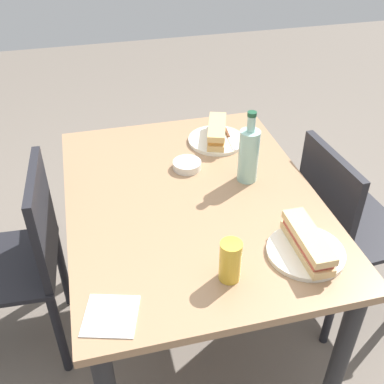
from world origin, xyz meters
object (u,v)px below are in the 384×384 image
knife_near (229,137)px  plate_far (306,252)px  chair_far (341,226)px  chair_near (24,256)px  baguette_sandwich_near (217,132)px  baguette_sandwich_far (308,242)px  dining_table (192,221)px  olive_bowl (187,165)px  knife_far (321,244)px  beer_glass (230,261)px  plate_near (217,140)px  water_bottle (249,154)px

knife_near → plate_far: knife_near is taller
chair_far → chair_near: bearing=-96.0°
baguette_sandwich_near → knife_near: (0.01, 0.05, -0.03)m
chair_near → knife_near: chair_near is taller
chair_near → plate_far: size_ratio=3.62×
chair_far → plate_far: 0.58m
baguette_sandwich_far → chair_far: bearing=134.2°
chair_far → dining_table: bearing=-90.5°
plate_far → olive_bowl: 0.60m
knife_near → olive_bowl: bearing=-53.8°
knife_near → chair_far: bearing=48.3°
olive_bowl → knife_near: bearing=126.2°
chair_near → plate_far: (0.49, 0.90, 0.27)m
chair_far → knife_far: 0.55m
chair_near → olive_bowl: (-0.05, 0.66, 0.28)m
chair_far → plate_far: chair_far is taller
chair_near → baguette_sandwich_near: size_ratio=3.74×
chair_near → olive_bowl: bearing=94.6°
dining_table → baguette_sandwich_far: (0.37, 0.27, 0.16)m
knife_far → beer_glass: size_ratio=1.37×
baguette_sandwich_near → olive_bowl: 0.24m
dining_table → plate_near: size_ratio=4.81×
baguette_sandwich_near → knife_near: 0.06m
chair_far → olive_bowl: bearing=-107.0°
chair_near → plate_near: size_ratio=3.62×
knife_far → beer_glass: bearing=-81.3°
baguette_sandwich_near → knife_far: baguette_sandwich_near is taller
chair_far → plate_far: (0.36, -0.37, 0.27)m
baguette_sandwich_far → knife_far: baguette_sandwich_far is taller
chair_far → plate_near: (-0.35, -0.44, 0.27)m
chair_near → olive_bowl: chair_near is taller
baguette_sandwich_near → beer_glass: 0.77m
baguette_sandwich_far → beer_glass: beer_glass is taller
baguette_sandwich_far → beer_glass: bearing=-81.9°
plate_far → water_bottle: size_ratio=0.86×
baguette_sandwich_near → chair_near: bearing=-75.1°
knife_far → water_bottle: (-0.41, -0.10, 0.09)m
knife_near → knife_far: size_ratio=1.00×
dining_table → chair_far: 0.65m
dining_table → chair_far: size_ratio=1.33×
chair_far → chair_near: 1.28m
knife_near → baguette_sandwich_far: size_ratio=0.74×
knife_far → dining_table: bearing=-137.9°
baguette_sandwich_near → beer_glass: size_ratio=1.75×
dining_table → baguette_sandwich_near: bearing=150.9°
water_bottle → chair_near: bearing=-94.7°
beer_glass → plate_far: bearing=98.1°
water_bottle → beer_glass: size_ratio=2.10×
chair_far → baguette_sandwich_near: chair_far is taller
knife_far → beer_glass: (0.05, -0.31, 0.05)m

